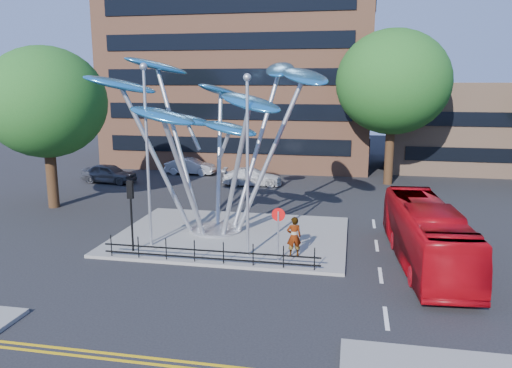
% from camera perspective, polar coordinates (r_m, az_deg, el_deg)
% --- Properties ---
extents(ground, '(120.00, 120.00, 0.00)m').
position_cam_1_polar(ground, '(20.98, -4.04, -11.10)').
color(ground, black).
rests_on(ground, ground).
extents(traffic_island, '(12.00, 9.00, 0.15)m').
position_cam_1_polar(traffic_island, '(26.65, -2.77, -5.90)').
color(traffic_island, slate).
rests_on(traffic_island, ground).
extents(double_yellow_near, '(40.00, 0.12, 0.01)m').
position_cam_1_polar(double_yellow_near, '(15.88, -9.98, -19.20)').
color(double_yellow_near, gold).
rests_on(double_yellow_near, ground).
extents(double_yellow_far, '(40.00, 0.12, 0.01)m').
position_cam_1_polar(double_yellow_far, '(15.64, -10.40, -19.73)').
color(double_yellow_far, gold).
rests_on(double_yellow_far, ground).
extents(brick_tower, '(25.00, 15.00, 30.00)m').
position_cam_1_polar(brick_tower, '(52.33, -1.40, 19.21)').
color(brick_tower, '#905A3F').
rests_on(brick_tower, ground).
extents(low_building_near, '(15.00, 8.00, 8.00)m').
position_cam_1_polar(low_building_near, '(50.03, 23.70, 5.96)').
color(low_building_near, '#9F795D').
rests_on(low_building_near, ground).
extents(tree_right, '(8.80, 8.80, 12.11)m').
position_cam_1_polar(tree_right, '(40.76, 15.39, 11.14)').
color(tree_right, black).
rests_on(tree_right, ground).
extents(tree_left, '(7.60, 7.60, 10.32)m').
position_cam_1_polar(tree_left, '(34.48, -22.91, 8.57)').
color(tree_left, black).
rests_on(tree_left, ground).
extents(leaf_sculpture, '(12.72, 9.54, 9.51)m').
position_cam_1_polar(leaf_sculpture, '(26.37, -4.84, 8.93)').
color(leaf_sculpture, '#9EA0A5').
rests_on(leaf_sculpture, traffic_island).
extents(street_lamp_left, '(0.36, 0.36, 8.80)m').
position_cam_1_polar(street_lamp_left, '(24.32, -12.38, 4.89)').
color(street_lamp_left, '#9EA0A5').
rests_on(street_lamp_left, traffic_island).
extents(street_lamp_right, '(0.36, 0.36, 8.30)m').
position_cam_1_polar(street_lamp_right, '(22.35, -0.99, 3.91)').
color(street_lamp_right, '#9EA0A5').
rests_on(street_lamp_right, traffic_island).
extents(traffic_light_island, '(0.28, 0.18, 3.42)m').
position_cam_1_polar(traffic_light_island, '(24.09, -14.13, -1.88)').
color(traffic_light_island, black).
rests_on(traffic_light_island, traffic_island).
extents(no_entry_sign_island, '(0.60, 0.10, 2.45)m').
position_cam_1_polar(no_entry_sign_island, '(22.31, 2.57, -4.73)').
color(no_entry_sign_island, '#9EA0A5').
rests_on(no_entry_sign_island, traffic_island).
extents(pedestrian_railing_front, '(10.00, 0.06, 1.00)m').
position_cam_1_polar(pedestrian_railing_front, '(22.56, -5.41, -7.96)').
color(pedestrian_railing_front, black).
rests_on(pedestrian_railing_front, traffic_island).
extents(red_bus, '(3.16, 10.19, 2.79)m').
position_cam_1_polar(red_bus, '(23.62, 18.88, -5.49)').
color(red_bus, '#A30710').
rests_on(red_bus, ground).
extents(pedestrian, '(0.78, 0.62, 1.88)m').
position_cam_1_polar(pedestrian, '(23.18, 4.36, -6.00)').
color(pedestrian, gray).
rests_on(pedestrian, traffic_island).
extents(parked_car_left, '(4.69, 2.29, 1.54)m').
position_cam_1_polar(parked_car_left, '(42.27, -16.44, 1.17)').
color(parked_car_left, '#44464D').
rests_on(parked_car_left, ground).
extents(parked_car_mid, '(4.45, 1.65, 1.45)m').
position_cam_1_polar(parked_car_mid, '(44.58, -7.49, 2.02)').
color(parked_car_mid, '#B6B9BF').
rests_on(parked_car_mid, ground).
extents(parked_car_right, '(4.92, 2.49, 1.37)m').
position_cam_1_polar(parked_car_right, '(39.54, -0.44, 0.83)').
color(parked_car_right, silver).
rests_on(parked_car_right, ground).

